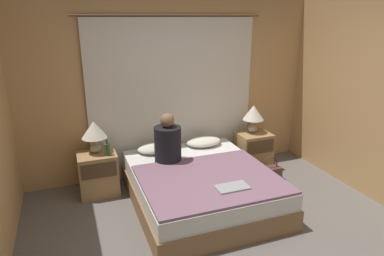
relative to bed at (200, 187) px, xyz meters
The scene contains 15 objects.
ground_plane 0.99m from the bed, 90.00° to the right, with size 16.00×16.00×0.00m, color #66605B.
wall_back 1.49m from the bed, 90.00° to the left, with size 4.30×0.06×2.50m.
curtain_panel 1.36m from the bed, 90.00° to the left, with size 2.60×0.02×2.25m.
bed is the anchor object (origin of this frame).
nightstand_left 1.34m from the bed, 149.06° to the left, with size 0.48×0.41×0.55m.
nightstand_right 1.34m from the bed, 30.94° to the left, with size 0.48×0.41×0.55m.
lamp_left 1.51m from the bed, 146.80° to the left, with size 0.32×0.32×0.42m.
lamp_right 1.51m from the bed, 33.20° to the left, with size 0.32×0.32×0.42m.
pillow_left 0.88m from the bed, 115.20° to the left, with size 0.51×0.34×0.12m.
pillow_right 0.88m from the bed, 64.80° to the left, with size 0.51×0.34×0.12m.
blanket_on_bed 0.38m from the bed, 90.00° to the right, with size 1.55×1.28×0.03m.
person_left_in_bed 0.69m from the bed, 127.51° to the left, with size 0.34×0.34×0.64m.
beer_bottle_on_left_stand 1.25m from the bed, 149.76° to the left, with size 0.07×0.07×0.21m.
laptop_on_bed 0.66m from the bed, 77.69° to the right, with size 0.36×0.20×0.02m.
handbag_on_floor 1.21m from the bed, 12.26° to the left, with size 0.32×0.16×0.34m.
Camera 1 is at (-1.42, -2.55, 2.22)m, focal length 32.00 mm.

